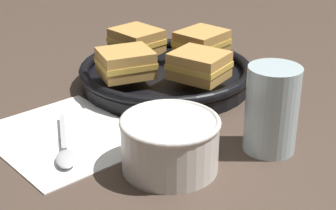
{
  "coord_description": "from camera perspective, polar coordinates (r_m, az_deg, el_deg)",
  "views": [
    {
      "loc": [
        0.49,
        -0.51,
        0.37
      ],
      "look_at": [
        0.04,
        0.06,
        0.04
      ],
      "focal_mm": 55.0,
      "sensor_mm": 36.0,
      "label": 1
    }
  ],
  "objects": [
    {
      "name": "ground_plane",
      "position": [
        0.8,
        -5.06,
        -3.14
      ],
      "size": [
        4.0,
        4.0,
        0.0
      ],
      "primitive_type": "plane",
      "color": "#47382D"
    },
    {
      "name": "napkin",
      "position": [
        0.8,
        -11.42,
        -3.38
      ],
      "size": [
        0.27,
        0.24,
        0.0
      ],
      "color": "white",
      "rests_on": "ground_plane"
    },
    {
      "name": "soup_bowl",
      "position": [
        0.69,
        0.22,
        -3.97
      ],
      "size": [
        0.14,
        0.14,
        0.07
      ],
      "color": "silver",
      "rests_on": "ground_plane"
    },
    {
      "name": "spoon",
      "position": [
        0.75,
        -11.39,
        -4.98
      ],
      "size": [
        0.14,
        0.12,
        0.01
      ],
      "rotation": [
        0.0,
        0.0,
        -0.69
      ],
      "color": "#B7B7BC",
      "rests_on": "napkin"
    },
    {
      "name": "skillet",
      "position": [
        0.97,
        -0.19,
        3.47
      ],
      "size": [
        0.32,
        0.45,
        0.04
      ],
      "color": "black",
      "rests_on": "ground_plane"
    },
    {
      "name": "sandwich_near_left",
      "position": [
        0.89,
        3.49,
        4.41
      ],
      "size": [
        0.1,
        0.09,
        0.05
      ],
      "rotation": [
        0.0,
        0.0,
        7.92
      ],
      "color": "#C18E47",
      "rests_on": "skillet"
    },
    {
      "name": "sandwich_near_right",
      "position": [
        1.01,
        3.76,
        6.93
      ],
      "size": [
        0.08,
        0.1,
        0.05
      ],
      "rotation": [
        0.0,
        0.0,
        9.36
      ],
      "color": "#C18E47",
      "rests_on": "skillet"
    },
    {
      "name": "sandwich_far_left",
      "position": [
        1.02,
        -3.5,
        7.14
      ],
      "size": [
        0.1,
        0.09,
        0.05
      ],
      "rotation": [
        0.0,
        0.0,
        10.85
      ],
      "color": "#C18E47",
      "rests_on": "skillet"
    },
    {
      "name": "sandwich_far_right",
      "position": [
        0.9,
        -4.71,
        4.67
      ],
      "size": [
        0.11,
        0.12,
        0.05
      ],
      "rotation": [
        0.0,
        0.0,
        12.06
      ],
      "color": "#C18E47",
      "rests_on": "skillet"
    },
    {
      "name": "drinking_glass",
      "position": [
        0.74,
        11.42,
        -0.47
      ],
      "size": [
        0.08,
        0.08,
        0.13
      ],
      "color": "silver",
      "rests_on": "ground_plane"
    }
  ]
}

